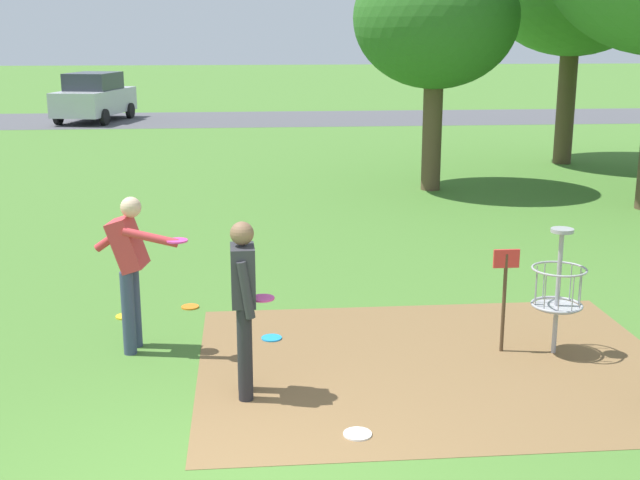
{
  "coord_description": "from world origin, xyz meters",
  "views": [
    {
      "loc": [
        0.22,
        -5.47,
        3.4
      ],
      "look_at": [
        1.08,
        3.95,
        1.0
      ],
      "focal_mm": 46.44,
      "sensor_mm": 36.0,
      "label": 1
    }
  ],
  "objects_px": {
    "player_throwing": "(130,263)",
    "frisbee_by_tee": "(126,316)",
    "parked_car_leftmost": "(94,97)",
    "tree_near_right": "(436,19)",
    "player_waiting_left": "(244,299)",
    "frisbee_far_left": "(272,338)",
    "disc_golf_basket": "(552,286)",
    "frisbee_mid_grass": "(190,307)",
    "frisbee_far_right": "(358,434)"
  },
  "relations": [
    {
      "from": "player_throwing",
      "to": "frisbee_by_tee",
      "type": "distance_m",
      "value": 1.49
    },
    {
      "from": "frisbee_far_right",
      "to": "tree_near_right",
      "type": "distance_m",
      "value": 12.15
    },
    {
      "from": "disc_golf_basket",
      "to": "frisbee_mid_grass",
      "type": "bearing_deg",
      "value": 154.75
    },
    {
      "from": "disc_golf_basket",
      "to": "frisbee_far_left",
      "type": "height_order",
      "value": "disc_golf_basket"
    },
    {
      "from": "frisbee_far_left",
      "to": "parked_car_leftmost",
      "type": "xyz_separation_m",
      "value": [
        -5.95,
        23.76,
        0.91
      ]
    },
    {
      "from": "player_throwing",
      "to": "player_waiting_left",
      "type": "height_order",
      "value": "same"
    },
    {
      "from": "player_waiting_left",
      "to": "parked_car_leftmost",
      "type": "bearing_deg",
      "value": 102.64
    },
    {
      "from": "player_throwing",
      "to": "frisbee_by_tee",
      "type": "xyz_separation_m",
      "value": [
        -0.25,
        1.09,
        -0.98
      ]
    },
    {
      "from": "player_throwing",
      "to": "parked_car_leftmost",
      "type": "relative_size",
      "value": 0.38
    },
    {
      "from": "frisbee_by_tee",
      "to": "tree_near_right",
      "type": "bearing_deg",
      "value": 54.9
    },
    {
      "from": "player_waiting_left",
      "to": "frisbee_by_tee",
      "type": "distance_m",
      "value": 2.94
    },
    {
      "from": "frisbee_by_tee",
      "to": "frisbee_far_right",
      "type": "bearing_deg",
      "value": -53.54
    },
    {
      "from": "frisbee_far_right",
      "to": "player_throwing",
      "type": "bearing_deg",
      "value": 134.81
    },
    {
      "from": "frisbee_far_right",
      "to": "parked_car_leftmost",
      "type": "relative_size",
      "value": 0.06
    },
    {
      "from": "frisbee_far_right",
      "to": "tree_near_right",
      "type": "relative_size",
      "value": 0.05
    },
    {
      "from": "disc_golf_basket",
      "to": "frisbee_by_tee",
      "type": "xyz_separation_m",
      "value": [
        -4.73,
        1.58,
        -0.74
      ]
    },
    {
      "from": "disc_golf_basket",
      "to": "player_waiting_left",
      "type": "bearing_deg",
      "value": -166.62
    },
    {
      "from": "player_waiting_left",
      "to": "frisbee_mid_grass",
      "type": "distance_m",
      "value": 2.9
    },
    {
      "from": "player_waiting_left",
      "to": "frisbee_by_tee",
      "type": "height_order",
      "value": "player_waiting_left"
    },
    {
      "from": "parked_car_leftmost",
      "to": "player_waiting_left",
      "type": "bearing_deg",
      "value": -77.36
    },
    {
      "from": "frisbee_by_tee",
      "to": "frisbee_far_right",
      "type": "relative_size",
      "value": 0.97
    },
    {
      "from": "disc_golf_basket",
      "to": "frisbee_mid_grass",
      "type": "relative_size",
      "value": 6.34
    },
    {
      "from": "player_waiting_left",
      "to": "tree_near_right",
      "type": "height_order",
      "value": "tree_near_right"
    },
    {
      "from": "frisbee_by_tee",
      "to": "player_waiting_left",
      "type": "bearing_deg",
      "value": -58.27
    },
    {
      "from": "parked_car_leftmost",
      "to": "frisbee_far_left",
      "type": "bearing_deg",
      "value": -75.94
    },
    {
      "from": "player_throwing",
      "to": "frisbee_by_tee",
      "type": "relative_size",
      "value": 7.1
    },
    {
      "from": "parked_car_leftmost",
      "to": "frisbee_by_tee",
      "type": "bearing_deg",
      "value": -79.6
    },
    {
      "from": "player_waiting_left",
      "to": "frisbee_far_right",
      "type": "xyz_separation_m",
      "value": [
        0.96,
        -0.91,
        -0.96
      ]
    },
    {
      "from": "player_waiting_left",
      "to": "frisbee_far_left",
      "type": "bearing_deg",
      "value": 78.61
    },
    {
      "from": "disc_golf_basket",
      "to": "parked_car_leftmost",
      "type": "bearing_deg",
      "value": 110.07
    },
    {
      "from": "frisbee_far_left",
      "to": "frisbee_mid_grass",
      "type": "bearing_deg",
      "value": 129.79
    },
    {
      "from": "frisbee_mid_grass",
      "to": "tree_near_right",
      "type": "distance_m",
      "value": 9.68
    },
    {
      "from": "frisbee_mid_grass",
      "to": "frisbee_by_tee",
      "type": "bearing_deg",
      "value": -159.33
    },
    {
      "from": "player_waiting_left",
      "to": "frisbee_far_left",
      "type": "xyz_separation_m",
      "value": [
        0.29,
        1.46,
        -0.96
      ]
    },
    {
      "from": "frisbee_by_tee",
      "to": "frisbee_far_left",
      "type": "bearing_deg",
      "value": -27.15
    },
    {
      "from": "frisbee_far_right",
      "to": "tree_near_right",
      "type": "height_order",
      "value": "tree_near_right"
    },
    {
      "from": "frisbee_mid_grass",
      "to": "disc_golf_basket",
      "type": "bearing_deg",
      "value": -25.25
    },
    {
      "from": "player_waiting_left",
      "to": "frisbee_far_right",
      "type": "height_order",
      "value": "player_waiting_left"
    },
    {
      "from": "disc_golf_basket",
      "to": "parked_car_leftmost",
      "type": "height_order",
      "value": "parked_car_leftmost"
    },
    {
      "from": "disc_golf_basket",
      "to": "frisbee_by_tee",
      "type": "bearing_deg",
      "value": 161.51
    },
    {
      "from": "player_throwing",
      "to": "frisbee_mid_grass",
      "type": "height_order",
      "value": "player_throwing"
    },
    {
      "from": "disc_golf_basket",
      "to": "player_throwing",
      "type": "bearing_deg",
      "value": 173.74
    },
    {
      "from": "disc_golf_basket",
      "to": "frisbee_by_tee",
      "type": "height_order",
      "value": "disc_golf_basket"
    },
    {
      "from": "disc_golf_basket",
      "to": "player_waiting_left",
      "type": "distance_m",
      "value": 3.37
    },
    {
      "from": "player_waiting_left",
      "to": "frisbee_mid_grass",
      "type": "xyz_separation_m",
      "value": [
        -0.7,
        2.65,
        -0.96
      ]
    },
    {
      "from": "disc_golf_basket",
      "to": "frisbee_far_right",
      "type": "xyz_separation_m",
      "value": [
        -2.31,
        -1.69,
        -0.74
      ]
    },
    {
      "from": "frisbee_by_tee",
      "to": "tree_near_right",
      "type": "height_order",
      "value": "tree_near_right"
    },
    {
      "from": "player_throwing",
      "to": "frisbee_by_tee",
      "type": "height_order",
      "value": "player_throwing"
    },
    {
      "from": "player_waiting_left",
      "to": "frisbee_far_right",
      "type": "distance_m",
      "value": 1.63
    },
    {
      "from": "frisbee_far_left",
      "to": "tree_near_right",
      "type": "bearing_deg",
      "value": 66.67
    }
  ]
}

